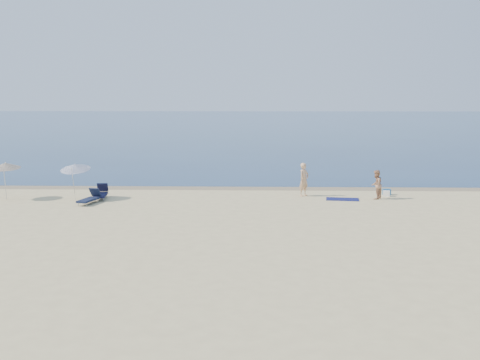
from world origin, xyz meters
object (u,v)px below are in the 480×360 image
Objects in this scene: person_left at (304,180)px; person_right at (376,185)px; blue_cooler at (387,192)px; umbrella_near at (75,167)px.

person_left reaches higher than person_right.
blue_cooler is (4.79, 0.58, -0.78)m from person_left.
blue_cooler is at bearing -40.24° from person_left.
umbrella_near is at bearing 139.65° from person_left.
person_right is 0.75× the size of umbrella_near.
person_left is 12.69m from umbrella_near.
person_right is at bearing -119.37° from blue_cooler.
person_right reaches higher than blue_cooler.
person_left is 4.00m from person_right.
blue_cooler is at bearing 11.54° from umbrella_near.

